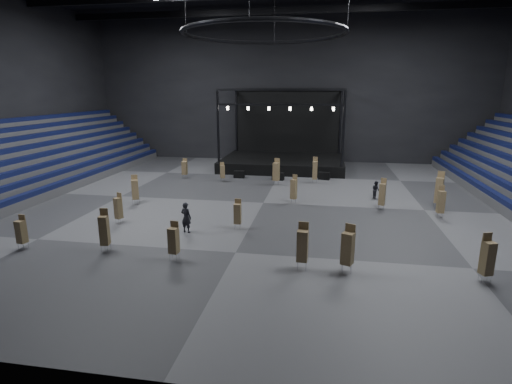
% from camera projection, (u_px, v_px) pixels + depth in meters
% --- Properties ---
extents(floor, '(50.00, 50.00, 0.00)m').
position_uv_depth(floor, '(263.00, 203.00, 32.57)').
color(floor, '#515053').
rests_on(floor, ground).
extents(wall_back, '(50.00, 0.20, 18.00)m').
position_uv_depth(wall_back, '(288.00, 90.00, 50.43)').
color(wall_back, black).
rests_on(wall_back, ground).
extents(wall_front, '(50.00, 0.20, 18.00)m').
position_uv_depth(wall_front, '(144.00, 86.00, 10.29)').
color(wall_front, black).
rests_on(wall_front, ground).
extents(bleachers_left, '(7.20, 40.00, 6.40)m').
position_uv_depth(bleachers_left, '(12.00, 173.00, 35.86)').
color(bleachers_left, '#4C4C4E').
rests_on(bleachers_left, floor).
extents(stage, '(14.00, 10.00, 9.20)m').
position_uv_depth(stage, '(284.00, 155.00, 47.73)').
color(stage, black).
rests_on(stage, floor).
extents(truss_ring, '(12.30, 12.30, 5.15)m').
position_uv_depth(truss_ring, '(264.00, 33.00, 29.38)').
color(truss_ring, black).
rests_on(truss_ring, ceiling).
extents(flight_case_left, '(1.11, 0.56, 0.74)m').
position_uv_depth(flight_case_left, '(239.00, 174.00, 41.89)').
color(flight_case_left, black).
rests_on(flight_case_left, floor).
extents(flight_case_mid, '(1.28, 0.83, 0.78)m').
position_uv_depth(flight_case_mid, '(278.00, 176.00, 40.85)').
color(flight_case_mid, black).
rests_on(flight_case_mid, floor).
extents(flight_case_right, '(1.25, 0.84, 0.76)m').
position_uv_depth(flight_case_right, '(324.00, 176.00, 41.07)').
color(flight_case_right, black).
rests_on(flight_case_right, floor).
extents(chair_stack_0, '(0.66, 0.66, 2.61)m').
position_uv_depth(chair_stack_0, '(276.00, 171.00, 38.44)').
color(chair_stack_0, silver).
rests_on(chair_stack_0, floor).
extents(chair_stack_1, '(0.58, 0.58, 2.47)m').
position_uv_depth(chair_stack_1, '(303.00, 245.00, 20.18)').
color(chair_stack_1, silver).
rests_on(chair_stack_1, floor).
extents(chair_stack_2, '(0.71, 0.71, 2.50)m').
position_uv_depth(chair_stack_2, '(348.00, 247.00, 19.81)').
color(chair_stack_2, silver).
rests_on(chair_stack_2, floor).
extents(chair_stack_3, '(0.53, 0.53, 2.14)m').
position_uv_depth(chair_stack_3, '(174.00, 240.00, 21.33)').
color(chair_stack_3, silver).
rests_on(chair_stack_3, floor).
extents(chair_stack_4, '(0.70, 0.70, 2.90)m').
position_uv_depth(chair_stack_4, '(439.00, 190.00, 30.75)').
color(chair_stack_4, silver).
rests_on(chair_stack_4, floor).
extents(chair_stack_5, '(0.55, 0.55, 2.15)m').
position_uv_depth(chair_stack_5, '(118.00, 208.00, 27.29)').
color(chair_stack_5, silver).
rests_on(chair_stack_5, floor).
extents(chair_stack_6, '(0.46, 0.46, 2.02)m').
position_uv_depth(chair_stack_6, '(238.00, 213.00, 26.19)').
color(chair_stack_6, silver).
rests_on(chair_stack_6, floor).
extents(chair_stack_7, '(0.49, 0.49, 2.60)m').
position_uv_depth(chair_stack_7, '(315.00, 170.00, 39.27)').
color(chair_stack_7, silver).
rests_on(chair_stack_7, floor).
extents(chair_stack_8, '(0.63, 0.63, 2.43)m').
position_uv_depth(chair_stack_8, '(487.00, 257.00, 18.78)').
color(chair_stack_8, silver).
rests_on(chair_stack_8, floor).
extents(chair_stack_9, '(0.57, 0.57, 2.35)m').
position_uv_depth(chair_stack_9, '(294.00, 189.00, 32.24)').
color(chair_stack_9, silver).
rests_on(chair_stack_9, floor).
extents(chair_stack_10, '(0.69, 0.69, 2.39)m').
position_uv_depth(chair_stack_10, '(135.00, 189.00, 31.89)').
color(chair_stack_10, silver).
rests_on(chair_stack_10, floor).
extents(chair_stack_11, '(0.55, 0.55, 2.49)m').
position_uv_depth(chair_stack_11, '(104.00, 230.00, 22.48)').
color(chair_stack_11, silver).
rests_on(chair_stack_11, floor).
extents(chair_stack_12, '(0.51, 0.51, 2.08)m').
position_uv_depth(chair_stack_12, '(185.00, 168.00, 41.50)').
color(chair_stack_12, silver).
rests_on(chair_stack_12, floor).
extents(chair_stack_13, '(0.50, 0.50, 2.37)m').
position_uv_depth(chair_stack_13, '(441.00, 201.00, 28.47)').
color(chair_stack_13, silver).
rests_on(chair_stack_13, floor).
extents(chair_stack_14, '(0.57, 0.57, 2.44)m').
position_uv_depth(chair_stack_14, '(382.00, 194.00, 30.45)').
color(chair_stack_14, silver).
rests_on(chair_stack_14, floor).
extents(chair_stack_15, '(0.50, 0.50, 2.02)m').
position_uv_depth(chair_stack_15, '(21.00, 231.00, 22.83)').
color(chair_stack_15, silver).
rests_on(chair_stack_15, floor).
extents(chair_stack_16, '(0.56, 0.56, 1.94)m').
position_uv_depth(chair_stack_16, '(222.00, 171.00, 40.09)').
color(chair_stack_16, silver).
rests_on(chair_stack_16, floor).
extents(man_center, '(0.84, 0.67, 2.00)m').
position_uv_depth(man_center, '(186.00, 217.00, 25.56)').
color(man_center, black).
rests_on(man_center, floor).
extents(crew_member, '(0.78, 0.88, 1.51)m').
position_uv_depth(crew_member, '(376.00, 190.00, 33.68)').
color(crew_member, black).
rests_on(crew_member, floor).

